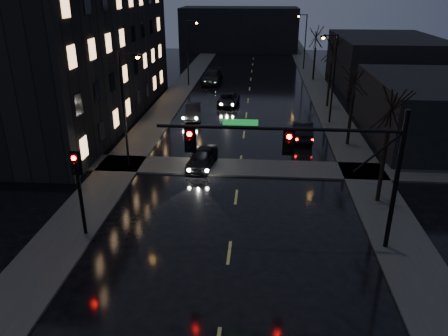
% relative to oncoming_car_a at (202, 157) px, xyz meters
% --- Properties ---
extents(sidewalk_left, '(3.00, 140.00, 0.12)m').
position_rel_oncoming_car_a_xyz_m(sidewalk_left, '(-5.83, 16.42, -0.65)').
color(sidewalk_left, '#2D2D2B').
rests_on(sidewalk_left, ground).
extents(sidewalk_right, '(3.00, 140.00, 0.12)m').
position_rel_oncoming_car_a_xyz_m(sidewalk_right, '(11.17, 16.42, -0.65)').
color(sidewalk_right, '#2D2D2B').
rests_on(sidewalk_right, ground).
extents(sidewalk_cross, '(40.00, 3.00, 0.12)m').
position_rel_oncoming_car_a_xyz_m(sidewalk_cross, '(2.67, -0.08, -0.65)').
color(sidewalk_cross, '#2D2D2B').
rests_on(sidewalk_cross, ground).
extents(apartment_block, '(12.00, 30.00, 12.00)m').
position_rel_oncoming_car_a_xyz_m(apartment_block, '(-13.83, 11.42, 5.29)').
color(apartment_block, black).
rests_on(apartment_block, ground).
extents(commercial_right_near, '(10.00, 14.00, 5.00)m').
position_rel_oncoming_car_a_xyz_m(commercial_right_near, '(18.17, 7.42, 1.79)').
color(commercial_right_near, black).
rests_on(commercial_right_near, ground).
extents(commercial_right_far, '(12.00, 18.00, 6.00)m').
position_rel_oncoming_car_a_xyz_m(commercial_right_far, '(19.67, 29.42, 2.29)').
color(commercial_right_far, black).
rests_on(commercial_right_far, ground).
extents(far_block, '(22.00, 10.00, 8.00)m').
position_rel_oncoming_car_a_xyz_m(far_block, '(-0.33, 59.42, 3.29)').
color(far_block, black).
rests_on(far_block, ground).
extents(signal_mast, '(11.11, 0.41, 7.00)m').
position_rel_oncoming_car_a_xyz_m(signal_mast, '(6.51, -9.58, 4.16)').
color(signal_mast, black).
rests_on(signal_mast, ground).
extents(signal_pole_left, '(0.35, 0.41, 4.53)m').
position_rel_oncoming_car_a_xyz_m(signal_pole_left, '(-4.83, -9.59, 2.30)').
color(signal_pole_left, black).
rests_on(signal_pole_left, ground).
extents(tree_near, '(3.52, 3.52, 8.08)m').
position_rel_oncoming_car_a_xyz_m(tree_near, '(11.07, -4.58, 5.51)').
color(tree_near, black).
rests_on(tree_near, ground).
extents(tree_mid_a, '(3.30, 3.30, 7.58)m').
position_rel_oncoming_car_a_xyz_m(tree_mid_a, '(11.07, 5.42, 5.12)').
color(tree_mid_a, black).
rests_on(tree_mid_a, ground).
extents(tree_mid_b, '(3.74, 3.74, 8.59)m').
position_rel_oncoming_car_a_xyz_m(tree_mid_b, '(11.07, 17.42, 5.90)').
color(tree_mid_b, black).
rests_on(tree_mid_b, ground).
extents(tree_far, '(3.43, 3.43, 7.88)m').
position_rel_oncoming_car_a_xyz_m(tree_far, '(11.07, 31.42, 5.35)').
color(tree_far, black).
rests_on(tree_far, ground).
extents(streetlight_l_near, '(1.53, 0.28, 8.00)m').
position_rel_oncoming_car_a_xyz_m(streetlight_l_near, '(-4.92, -0.58, 4.06)').
color(streetlight_l_near, black).
rests_on(streetlight_l_near, ground).
extents(streetlight_l_far, '(1.53, 0.28, 8.00)m').
position_rel_oncoming_car_a_xyz_m(streetlight_l_far, '(-4.92, 26.42, 4.06)').
color(streetlight_l_far, black).
rests_on(streetlight_l_far, ground).
extents(streetlight_r_mid, '(1.53, 0.28, 8.00)m').
position_rel_oncoming_car_a_xyz_m(streetlight_r_mid, '(10.25, 11.42, 4.06)').
color(streetlight_r_mid, black).
rests_on(streetlight_r_mid, ground).
extents(streetlight_r_far, '(1.53, 0.28, 8.00)m').
position_rel_oncoming_car_a_xyz_m(streetlight_r_far, '(10.25, 39.42, 4.06)').
color(streetlight_r_far, black).
rests_on(streetlight_r_far, ground).
extents(oncoming_car_a, '(2.17, 4.34, 1.42)m').
position_rel_oncoming_car_a_xyz_m(oncoming_car_a, '(0.00, 0.00, 0.00)').
color(oncoming_car_a, black).
rests_on(oncoming_car_a, ground).
extents(oncoming_car_b, '(1.98, 4.35, 1.38)m').
position_rel_oncoming_car_a_xyz_m(oncoming_car_b, '(-2.41, 12.01, -0.02)').
color(oncoming_car_b, black).
rests_on(oncoming_car_b, ground).
extents(oncoming_car_c, '(2.31, 4.66, 1.27)m').
position_rel_oncoming_car_a_xyz_m(oncoming_car_c, '(0.62, 17.24, -0.07)').
color(oncoming_car_c, black).
rests_on(oncoming_car_c, ground).
extents(oncoming_car_d, '(2.58, 5.72, 1.63)m').
position_rel_oncoming_car_a_xyz_m(oncoming_car_d, '(-2.35, 28.44, 0.10)').
color(oncoming_car_d, black).
rests_on(oncoming_car_d, ground).
extents(lead_car, '(1.87, 4.70, 1.52)m').
position_rel_oncoming_car_a_xyz_m(lead_car, '(7.54, 6.66, 0.05)').
color(lead_car, black).
rests_on(lead_car, ground).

